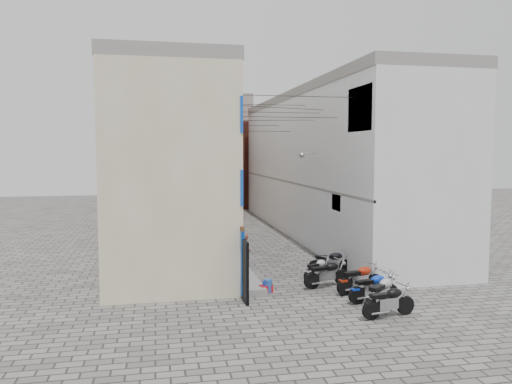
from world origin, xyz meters
TOP-DOWN VIEW (x-y plane):
  - ground at (0.00, 0.00)m, footprint 90.00×90.00m
  - plinth at (-2.05, 13.00)m, footprint 0.90×26.00m
  - building_left at (-4.98, 12.95)m, footprint 5.10×27.00m
  - building_right at (5.00, 13.00)m, footprint 5.94×26.00m
  - building_far_brick_left at (-2.00, 28.00)m, footprint 6.00×6.00m
  - building_far_brick_right at (3.00, 30.00)m, footprint 5.00×6.00m
  - building_far_concrete at (0.00, 34.00)m, footprint 8.00×5.00m
  - far_shopfront at (0.00, 25.20)m, footprint 2.00×0.30m
  - overhead_wires at (0.00, 7.64)m, footprint 5.80×13.02m
  - motorcycle_a at (1.70, -3.00)m, footprint 2.03×0.98m
  - motorcycle_b at (1.90, -2.13)m, footprint 2.05×1.77m
  - motorcycle_c at (1.90, -1.37)m, footprint 2.06×1.03m
  - motorcycle_d at (1.89, -0.24)m, footprint 2.16×1.23m
  - motorcycle_e at (0.97, 0.77)m, footprint 2.11×1.08m
  - motorcycle_f at (0.97, 1.89)m, footprint 1.73×1.38m
  - motorcycle_g at (1.81, 2.70)m, footprint 2.04×0.80m
  - person_a at (-1.97, 2.44)m, footprint 0.47×0.67m
  - person_b at (-2.04, 4.02)m, footprint 0.87×0.88m
  - water_jug_near at (-1.47, 0.50)m, footprint 0.39×0.39m
  - water_jug_far at (-1.54, 0.50)m, footprint 0.32×0.32m
  - red_crate at (-1.55, 0.50)m, footprint 0.53×0.45m

SIDE VIEW (x-z plane):
  - ground at x=0.00m, z-range 0.00..0.00m
  - plinth at x=-2.05m, z-range 0.00..0.25m
  - red_crate at x=-1.55m, z-range 0.00..0.28m
  - water_jug_far at x=-1.54m, z-range 0.00..0.45m
  - water_jug_near at x=-1.47m, z-range 0.00..0.49m
  - motorcycle_f at x=0.97m, z-range 0.00..0.99m
  - motorcycle_a at x=1.70m, z-range 0.00..1.13m
  - motorcycle_c at x=1.90m, z-range 0.00..1.14m
  - motorcycle_g at x=1.81m, z-range 0.00..1.15m
  - motorcycle_e at x=0.97m, z-range 0.00..1.17m
  - motorcycle_d at x=1.89m, z-range 0.00..1.19m
  - motorcycle_b at x=1.90m, z-range 0.00..1.20m
  - person_b at x=-2.04m, z-range 0.25..1.68m
  - person_a at x=-1.97m, z-range 0.25..1.97m
  - far_shopfront at x=0.00m, z-range 0.00..2.40m
  - building_far_brick_right at x=3.00m, z-range 0.00..8.00m
  - building_left at x=-4.98m, z-range 0.00..9.00m
  - building_right at x=5.00m, z-range 0.01..9.01m
  - building_far_brick_left at x=-2.00m, z-range 0.00..10.00m
  - building_far_concrete at x=0.00m, z-range 0.00..11.00m
  - overhead_wires at x=0.00m, z-range 6.46..7.79m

